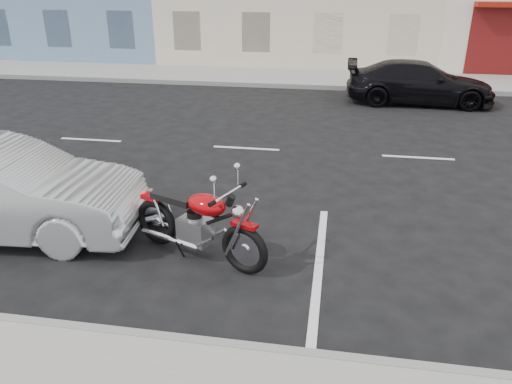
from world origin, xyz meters
TOP-DOWN VIEW (x-y plane):
  - ground at (0.00, 0.00)m, footprint 120.00×120.00m
  - sidewalk_far at (-5.00, 8.70)m, footprint 80.00×3.40m
  - curb_far at (-5.00, 7.00)m, footprint 80.00×0.12m
  - motorcycle at (-0.99, -5.37)m, footprint 2.22×1.11m
  - car_far at (2.62, 5.41)m, footprint 4.63×1.94m

SIDE VIEW (x-z plane):
  - ground at x=0.00m, z-range 0.00..0.00m
  - sidewalk_far at x=-5.00m, z-range 0.00..0.15m
  - curb_far at x=-5.00m, z-range 0.00..0.16m
  - motorcycle at x=-0.99m, z-range -0.05..1.12m
  - car_far at x=2.62m, z-range 0.00..1.33m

